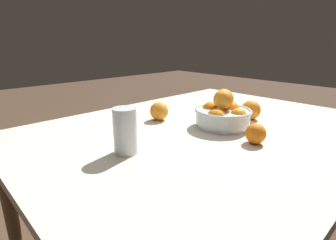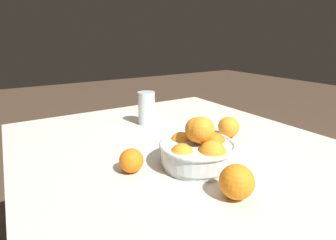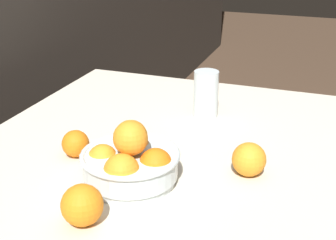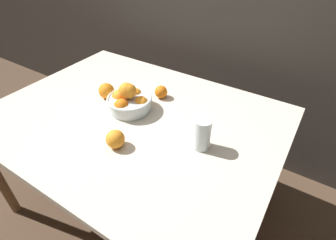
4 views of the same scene
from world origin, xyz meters
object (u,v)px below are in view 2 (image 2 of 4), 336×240
fruit_bowl (198,149)px  orange_loose_front (229,127)px  juice_glass (147,110)px  orange_loose_aside (237,182)px  orange_loose_near_bowl (131,161)px

fruit_bowl → orange_loose_front: 0.27m
juice_glass → orange_loose_front: 0.36m
fruit_bowl → juice_glass: (0.43, -0.05, 0.01)m
orange_loose_aside → orange_loose_front: bearing=-41.7°
orange_loose_near_bowl → orange_loose_aside: size_ratio=0.82×
juice_glass → orange_loose_near_bowl: bearing=146.8°
orange_loose_near_bowl → juice_glass: bearing=-33.2°
fruit_bowl → orange_loose_front: fruit_bowl is taller
fruit_bowl → orange_loose_near_bowl: fruit_bowl is taller
orange_loose_front → orange_loose_aside: size_ratio=0.96×
juice_glass → orange_loose_front: (-0.31, -0.19, -0.02)m
fruit_bowl → orange_loose_front: (0.12, -0.24, -0.01)m
orange_loose_aside → fruit_bowl: bearing=-7.5°
orange_loose_near_bowl → orange_loose_aside: 0.29m
orange_loose_near_bowl → orange_loose_aside: (-0.25, -0.16, 0.01)m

